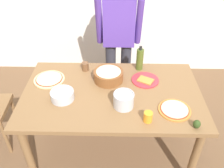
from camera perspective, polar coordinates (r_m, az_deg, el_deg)
The scene contains 13 objects.
ground at distance 2.69m, azimuth -0.02°, elevation -14.54°, with size 8.00×8.00×0.00m, color brown.
dining_table at distance 2.20m, azimuth -0.03°, elevation -3.71°, with size 1.60×0.96×0.76m.
person_cook at distance 2.69m, azimuth 1.62°, elevation 11.36°, with size 0.49×0.25×1.62m.
pizza_raw_on_board at distance 2.36m, azimuth -14.76°, elevation 1.14°, with size 0.29×0.29×0.02m.
pizza_cooked_on_tray at distance 2.02m, azimuth 14.72°, elevation -5.94°, with size 0.27×0.27×0.02m.
plate_with_slice at distance 2.29m, azimuth 7.95°, elevation 0.94°, with size 0.26×0.26×0.02m.
popcorn_bowl at distance 2.25m, azimuth -0.85°, elevation 2.24°, with size 0.28×0.28×0.11m.
mixing_bowl_steel at distance 2.09m, azimuth -11.77°, elevation -2.66°, with size 0.20×0.20×0.08m.
olive_oil_bottle at distance 2.40m, azimuth 6.65°, elevation 5.90°, with size 0.07×0.07×0.26m.
steel_pot at distance 1.96m, azimuth 2.80°, elevation -3.80°, with size 0.17×0.17×0.13m.
cup_orange at distance 1.87m, azimuth 8.59°, elevation -7.75°, with size 0.07×0.07×0.09m, color orange.
cup_small_brown at distance 2.42m, azimuth -6.40°, elevation 4.20°, with size 0.07×0.07×0.09m, color brown.
avocado at distance 1.92m, azimuth 19.59°, elevation -9.02°, with size 0.06×0.06×0.07m, color #2D4219.
Camera 1 is at (0.04, -1.66, 2.11)m, focal length 38.28 mm.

